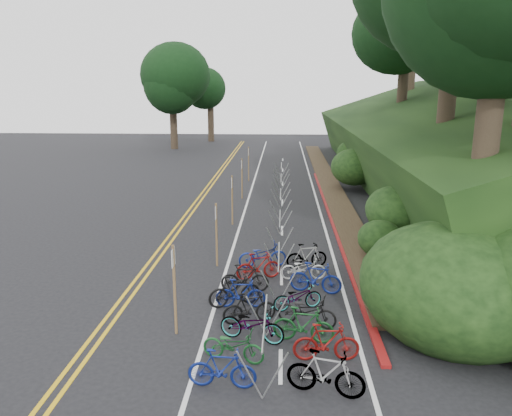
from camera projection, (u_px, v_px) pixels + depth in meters
The scene contains 11 objects.
ground at pixel (174, 326), 14.50m from camera, with size 120.00×120.00×0.00m, color black.
road_markings at pixel (231, 229), 24.26m from camera, with size 7.47×80.00×0.01m.
red_curb at pixel (332, 220), 25.83m from camera, with size 0.25×28.00×0.10m, color maroon.
embankment at pixel (438, 154), 31.68m from camera, with size 14.30×48.14×9.11m.
tree_cluster at pixel (386, 13), 32.65m from camera, with size 32.44×54.03×18.37m.
bike_rack_front at pixel (265, 332), 12.28m from camera, with size 1.16×3.10×1.20m.
bike_racks_rest at pixel (281, 200), 26.75m from camera, with size 1.14×23.00×1.17m.
signpost_near at pixel (174, 284), 13.68m from camera, with size 0.08×0.40×2.61m.
signposts_rest at pixel (238, 185), 27.71m from camera, with size 0.08×18.40×2.50m.
bike_front at pixel (235, 291), 15.69m from camera, with size 1.71×0.48×1.03m, color black.
bike_valet at pixel (279, 299), 15.11m from camera, with size 3.26×10.02×1.08m.
Camera 1 is at (3.08, -13.13, 6.76)m, focal length 35.00 mm.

